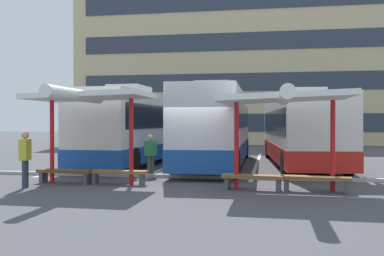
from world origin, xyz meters
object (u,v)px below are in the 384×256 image
at_px(waiting_shelter_0, 88,98).
at_px(waiting_passenger_1, 25,155).
at_px(bench_1, 119,174).
at_px(waiting_shelter_1, 284,99).
at_px(coach_bus_0, 140,128).
at_px(bench_2, 253,179).
at_px(bench_0, 65,173).
at_px(waiting_passenger_0, 151,153).
at_px(coach_bus_2, 300,131).
at_px(coach_bus_1, 218,128).
at_px(bench_3, 316,180).

relative_size(waiting_shelter_0, waiting_passenger_1, 2.52).
height_order(bench_1, waiting_shelter_1, waiting_shelter_1).
bearing_deg(coach_bus_0, waiting_passenger_1, -96.74).
xyz_separation_m(coach_bus_0, waiting_passenger_1, (-1.04, -8.76, -0.72)).
bearing_deg(bench_2, bench_0, 175.98).
bearing_deg(waiting_passenger_0, coach_bus_2, 43.61).
relative_size(bench_1, bench_2, 1.01).
xyz_separation_m(waiting_shelter_0, waiting_shelter_1, (6.09, -0.33, -0.10)).
distance_m(coach_bus_0, bench_2, 10.00).
xyz_separation_m(waiting_passenger_0, waiting_passenger_1, (-2.98, -3.53, 0.12)).
xyz_separation_m(coach_bus_0, bench_2, (5.80, -8.04, -1.37)).
distance_m(coach_bus_0, waiting_passenger_1, 8.85).
bearing_deg(bench_0, coach_bus_2, 44.57).
bearing_deg(coach_bus_0, coach_bus_1, -6.82).
xyz_separation_m(coach_bus_1, bench_2, (1.91, -7.57, -1.38)).
xyz_separation_m(bench_0, bench_2, (6.09, -0.43, -0.00)).
xyz_separation_m(coach_bus_2, bench_3, (-0.06, -8.34, -1.24)).
distance_m(bench_0, waiting_passenger_0, 3.31).
height_order(waiting_shelter_0, waiting_passenger_0, waiting_shelter_0).
bearing_deg(waiting_shelter_0, bench_2, -1.80).
height_order(bench_3, waiting_passenger_0, waiting_passenger_0).
height_order(coach_bus_0, coach_bus_2, coach_bus_0).
bearing_deg(waiting_passenger_0, waiting_passenger_1, -130.12).
distance_m(coach_bus_2, bench_0, 11.23).
relative_size(bench_0, waiting_passenger_1, 1.14).
distance_m(coach_bus_0, waiting_passenger_0, 5.63).
height_order(waiting_shelter_0, bench_1, waiting_shelter_0).
distance_m(coach_bus_1, waiting_passenger_1, 9.67).
relative_size(waiting_shelter_0, waiting_passenger_0, 2.80).
height_order(coach_bus_0, bench_2, coach_bus_0).
xyz_separation_m(coach_bus_1, bench_1, (-2.38, -7.07, -1.38)).
height_order(coach_bus_2, bench_3, coach_bus_2).
distance_m(waiting_shelter_0, waiting_shelter_1, 6.10).
bearing_deg(bench_1, coach_bus_2, 51.60).
relative_size(coach_bus_0, bench_0, 6.00).
bearing_deg(bench_0, waiting_passenger_1, -122.98).
distance_m(bench_2, bench_3, 1.80).
relative_size(coach_bus_0, waiting_passenger_0, 7.59).
xyz_separation_m(coach_bus_1, waiting_shelter_1, (2.81, -7.74, 0.93)).
bearing_deg(waiting_shelter_0, coach_bus_1, 66.14).
bearing_deg(waiting_passenger_1, coach_bus_1, 59.31).
bearing_deg(coach_bus_2, coach_bus_1, -169.66).
bearing_deg(bench_2, bench_3, -2.44).
bearing_deg(waiting_shelter_0, waiting_passenger_0, 63.29).
relative_size(coach_bus_0, coach_bus_1, 0.93).
distance_m(waiting_shelter_0, bench_2, 5.73).
bearing_deg(bench_3, waiting_shelter_0, 178.03).
height_order(coach_bus_1, waiting_passenger_1, coach_bus_1).
height_order(coach_bus_1, coach_bus_2, coach_bus_1).
height_order(coach_bus_0, bench_1, coach_bus_0).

